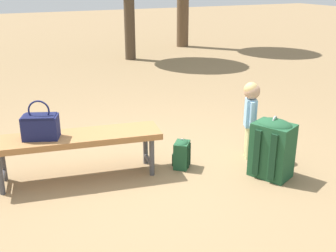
# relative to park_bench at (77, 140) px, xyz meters

# --- Properties ---
(ground_plane) EXTENTS (40.00, 40.00, 0.00)m
(ground_plane) POSITION_rel_park_bench_xyz_m (0.69, -0.19, -0.39)
(ground_plane) COLOR #8C704C
(ground_plane) RESTS_ON ground
(park_bench) EXTENTS (1.64, 0.66, 0.45)m
(park_bench) POSITION_rel_park_bench_xyz_m (0.00, 0.00, 0.00)
(park_bench) COLOR #9E6B3D
(park_bench) RESTS_ON ground
(handbag) EXTENTS (0.36, 0.28, 0.37)m
(handbag) POSITION_rel_park_bench_xyz_m (-0.31, 0.05, 0.18)
(handbag) COLOR #191E4C
(handbag) RESTS_ON park_bench
(child_standing) EXTENTS (0.17, 0.21, 0.84)m
(child_standing) POSITION_rel_park_bench_xyz_m (1.78, -0.30, 0.16)
(child_standing) COLOR #CCCC8C
(child_standing) RESTS_ON ground
(backpack_large) EXTENTS (0.41, 0.45, 0.63)m
(backpack_large) POSITION_rel_park_bench_xyz_m (1.72, -0.77, -0.08)
(backpack_large) COLOR #1E4C2D
(backpack_large) RESTS_ON ground
(backpack_small) EXTENTS (0.23, 0.23, 0.32)m
(backpack_small) POSITION_rel_park_bench_xyz_m (1.01, -0.22, -0.23)
(backpack_small) COLOR #1E4C2D
(backpack_small) RESTS_ON ground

